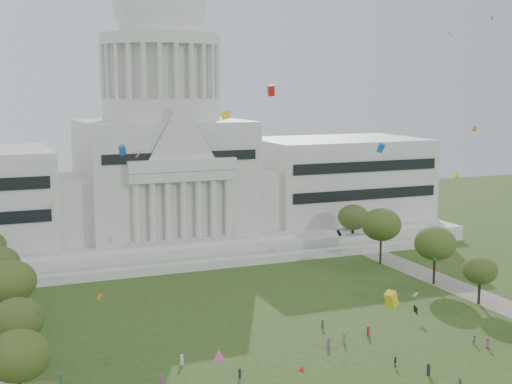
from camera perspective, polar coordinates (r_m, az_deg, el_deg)
capitol at (r=198.61m, az=-7.46°, el=2.24°), size 160.00×64.50×91.30m
path_right at (r=151.72m, az=19.53°, el=-8.76°), size 8.00×160.00×0.04m
row_tree_l_2 at (r=101.28m, az=-18.46°, el=-12.34°), size 8.42×8.42×11.97m
row_tree_l_3 at (r=117.11m, az=-18.53°, el=-9.64°), size 8.12×8.12×11.55m
row_tree_r_3 at (r=150.81m, az=17.50°, el=-5.98°), size 7.01×7.01×9.98m
row_tree_l_4 at (r=134.52m, az=-19.07°, el=-6.78°), size 9.29×9.29×13.21m
row_tree_r_4 at (r=162.42m, az=14.14°, el=-4.01°), size 9.19×9.19×13.06m
row_tree_r_5 at (r=177.88m, az=9.99°, el=-2.59°), size 9.82×9.82×13.96m
row_tree_r_6 at (r=194.49m, az=7.80°, el=-2.01°), size 8.42×8.42×11.97m
person_0 at (r=128.63m, az=18.04°, el=-11.42°), size 0.96×0.99×1.72m
person_2 at (r=129.79m, az=17.10°, el=-11.23°), size 0.83×0.59×1.57m
person_3 at (r=111.25m, az=16.00°, el=-14.50°), size 0.97×1.33×1.85m
person_10 at (r=117.22m, az=11.08°, el=-13.17°), size 0.81×1.07×1.63m
kite_swarm at (r=98.08m, az=9.91°, el=-0.20°), size 92.68×100.56×61.85m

